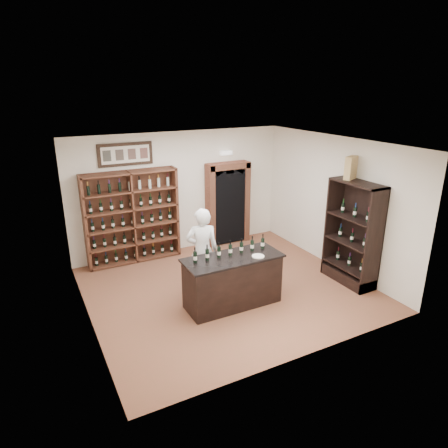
{
  "coord_description": "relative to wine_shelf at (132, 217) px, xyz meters",
  "views": [
    {
      "loc": [
        -3.5,
        -6.57,
        4.03
      ],
      "look_at": [
        0.08,
        0.3,
        1.33
      ],
      "focal_mm": 32.0,
      "sensor_mm": 36.0,
      "label": 1
    }
  ],
  "objects": [
    {
      "name": "side_cabinet",
      "position": [
        3.82,
        -3.23,
        -0.35
      ],
      "size": [
        0.48,
        1.2,
        2.2
      ],
      "color": "black",
      "rests_on": "ground"
    },
    {
      "name": "counter_bottle_0",
      "position": [
        0.38,
        -2.83,
        0.01
      ],
      "size": [
        0.07,
        0.07,
        0.3
      ],
      "color": "black",
      "rests_on": "tasting_counter"
    },
    {
      "name": "wine_shelf",
      "position": [
        0.0,
        0.0,
        0.0
      ],
      "size": [
        2.2,
        0.38,
        2.2
      ],
      "color": "brown",
      "rests_on": "ground"
    },
    {
      "name": "ceiling",
      "position": [
        1.3,
        -2.33,
        1.9
      ],
      "size": [
        5.5,
        5.5,
        0.0
      ],
      "primitive_type": "plane",
      "rotation": [
        3.14,
        0.0,
        0.0
      ],
      "color": "white",
      "rests_on": "wall_back"
    },
    {
      "name": "counter_bottle_5",
      "position": [
        1.58,
        -2.83,
        0.01
      ],
      "size": [
        0.07,
        0.07,
        0.3
      ],
      "color": "black",
      "rests_on": "tasting_counter"
    },
    {
      "name": "wall_back",
      "position": [
        1.3,
        0.17,
        0.4
      ],
      "size": [
        5.5,
        0.04,
        3.0
      ],
      "primitive_type": "cube",
      "color": "white",
      "rests_on": "ground"
    },
    {
      "name": "wine_crate",
      "position": [
        3.82,
        -2.96,
        1.34
      ],
      "size": [
        0.36,
        0.25,
        0.47
      ],
      "primitive_type": "cube",
      "rotation": [
        0.0,
        0.0,
        0.39
      ],
      "color": "tan",
      "rests_on": "side_cabinet"
    },
    {
      "name": "counter_bottle_1",
      "position": [
        0.62,
        -2.83,
        0.01
      ],
      "size": [
        0.07,
        0.07,
        0.3
      ],
      "color": "black",
      "rests_on": "tasting_counter"
    },
    {
      "name": "wall_left",
      "position": [
        -1.45,
        -2.33,
        0.4
      ],
      "size": [
        0.04,
        5.0,
        3.0
      ],
      "primitive_type": "cube",
      "color": "white",
      "rests_on": "ground"
    },
    {
      "name": "framed_picture",
      "position": [
        0.0,
        0.14,
        1.45
      ],
      "size": [
        1.25,
        0.04,
        0.52
      ],
      "primitive_type": "cube",
      "color": "black",
      "rests_on": "wall_back"
    },
    {
      "name": "shopkeeper",
      "position": [
        0.82,
        -2.18,
        -0.21
      ],
      "size": [
        0.75,
        0.6,
        1.78
      ],
      "primitive_type": "imported",
      "rotation": [
        0.0,
        0.0,
        2.84
      ],
      "color": "white",
      "rests_on": "ground"
    },
    {
      "name": "plate",
      "position": [
        1.52,
        -3.14,
        -0.09
      ],
      "size": [
        0.23,
        0.23,
        0.02
      ],
      "primitive_type": "cylinder",
      "color": "silver",
      "rests_on": "tasting_counter"
    },
    {
      "name": "floor",
      "position": [
        1.3,
        -2.33,
        -1.1
      ],
      "size": [
        5.5,
        5.5,
        0.0
      ],
      "primitive_type": "plane",
      "color": "brown",
      "rests_on": "ground"
    },
    {
      "name": "tasting_counter",
      "position": [
        1.1,
        -2.93,
        -0.61
      ],
      "size": [
        1.88,
        0.78,
        1.0
      ],
      "color": "black",
      "rests_on": "ground"
    },
    {
      "name": "counter_bottle_6",
      "position": [
        1.82,
        -2.83,
        0.01
      ],
      "size": [
        0.07,
        0.07,
        0.3
      ],
      "color": "black",
      "rests_on": "tasting_counter"
    },
    {
      "name": "counter_bottle_4",
      "position": [
        1.34,
        -2.83,
        0.01
      ],
      "size": [
        0.07,
        0.07,
        0.3
      ],
      "color": "black",
      "rests_on": "tasting_counter"
    },
    {
      "name": "counter_bottle_2",
      "position": [
        0.86,
        -2.83,
        0.01
      ],
      "size": [
        0.07,
        0.07,
        0.3
      ],
      "color": "black",
      "rests_on": "tasting_counter"
    },
    {
      "name": "emergency_light",
      "position": [
        2.55,
        0.09,
        1.3
      ],
      "size": [
        0.3,
        0.1,
        0.1
      ],
      "primitive_type": "cube",
      "color": "white",
      "rests_on": "wall_back"
    },
    {
      "name": "counter_bottle_3",
      "position": [
        1.1,
        -2.83,
        0.01
      ],
      "size": [
        0.07,
        0.07,
        0.3
      ],
      "color": "black",
      "rests_on": "tasting_counter"
    },
    {
      "name": "arched_doorway",
      "position": [
        2.55,
        -0.0,
        0.04
      ],
      "size": [
        1.17,
        0.35,
        2.17
      ],
      "color": "black",
      "rests_on": "ground"
    },
    {
      "name": "wall_right",
      "position": [
        4.05,
        -2.33,
        0.4
      ],
      "size": [
        0.04,
        5.0,
        3.0
      ],
      "primitive_type": "cube",
      "color": "white",
      "rests_on": "ground"
    }
  ]
}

